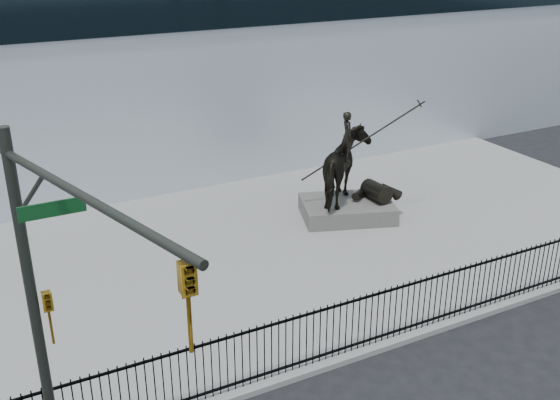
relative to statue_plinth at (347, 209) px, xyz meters
name	(u,v)px	position (x,y,z in m)	size (l,w,h in m)	color
ground	(382,385)	(-4.22, -7.98, -0.44)	(120.00, 120.00, 0.00)	black
plaza	(251,256)	(-4.22, -0.98, -0.37)	(30.00, 12.00, 0.15)	gray
building	(126,50)	(-4.22, 12.02, 4.06)	(44.00, 14.00, 9.00)	silver
picket_fence	(353,324)	(-4.22, -6.73, 0.46)	(22.10, 0.10, 1.50)	black
statue_plinth	(347,209)	(0.00, 0.00, 0.00)	(3.13, 2.15, 0.59)	#504E49
equestrian_statue	(351,168)	(0.06, -0.02, 1.52)	(3.81, 3.04, 3.40)	black
traffic_signal_left	(59,326)	(-10.97, -8.60, 3.59)	(1.52, 4.84, 7.00)	#252823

